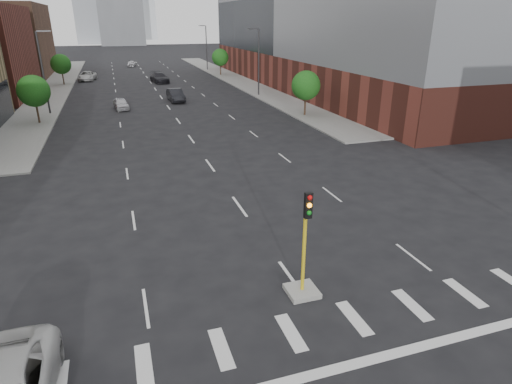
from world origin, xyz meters
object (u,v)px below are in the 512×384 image
median_traffic_signal (303,273)px  car_distant (131,63)px  car_mid_right (176,95)px  car_deep_right (159,78)px  car_near_left (121,104)px  car_far_left (87,76)px

median_traffic_signal → car_distant: median_traffic_signal is taller
car_distant → car_mid_right: bearing=-76.7°
car_mid_right → car_deep_right: size_ratio=0.86×
car_near_left → car_far_left: bearing=93.0°
median_traffic_signal → car_far_left: size_ratio=0.78×
car_far_left → car_mid_right: bearing=-57.7°
median_traffic_signal → car_deep_right: 64.42m
median_traffic_signal → car_far_left: (-10.50, 71.13, -0.19)m
car_mid_right → car_deep_right: 19.40m
median_traffic_signal → car_deep_right: bearing=88.7°
car_mid_right → car_distant: size_ratio=1.24×
car_far_left → car_distant: (8.83, 23.31, -0.10)m
car_deep_right → car_near_left: bearing=-115.4°
car_mid_right → car_deep_right: bearing=86.8°
car_mid_right → car_deep_right: (0.00, 19.40, 0.02)m
car_near_left → car_mid_right: size_ratio=0.80×
car_mid_right → car_near_left: bearing=-157.1°
median_traffic_signal → car_near_left: bearing=97.7°
car_far_left → car_deep_right: 13.76m
car_near_left → car_far_left: (-4.90, 29.60, 0.11)m
car_deep_right → car_distant: size_ratio=1.44×
median_traffic_signal → car_distant: size_ratio=1.10×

